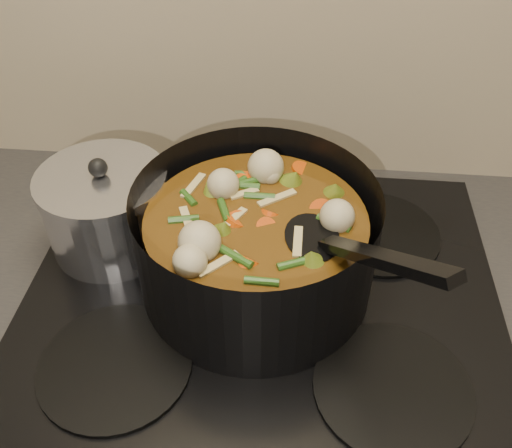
{
  "coord_description": "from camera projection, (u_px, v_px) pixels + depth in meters",
  "views": [
    {
      "loc": [
        0.04,
        1.43,
        1.5
      ],
      "look_at": [
        -0.01,
        1.95,
        1.03
      ],
      "focal_mm": 40.0,
      "sensor_mm": 36.0,
      "label": 1
    }
  ],
  "objects": [
    {
      "name": "stockpot",
      "position": [
        256.0,
        245.0,
        0.72
      ],
      "size": [
        0.4,
        0.4,
        0.22
      ],
      "rotation": [
        0.0,
        0.0,
        0.43
      ],
      "color": "black",
      "rests_on": "stovetop"
    },
    {
      "name": "saucepan",
      "position": [
        107.0,
        210.0,
        0.79
      ],
      "size": [
        0.18,
        0.18,
        0.14
      ],
      "rotation": [
        0.0,
        0.0,
        -0.27
      ],
      "color": "silver",
      "rests_on": "stovetop"
    },
    {
      "name": "stovetop",
      "position": [
        261.0,
        297.0,
        0.76
      ],
      "size": [
        0.62,
        0.54,
        0.03
      ],
      "color": "black",
      "rests_on": "counter"
    }
  ]
}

